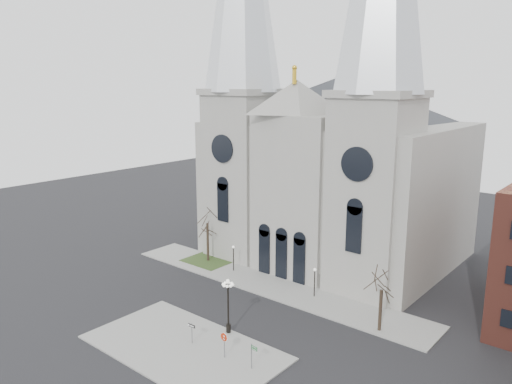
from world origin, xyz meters
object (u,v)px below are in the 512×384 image
Objects in this scene: stop_sign at (224,340)px; one_way_sign at (192,329)px; globe_lamp at (228,299)px; street_name_sign at (252,354)px.

one_way_sign is (-3.90, -0.12, -0.34)m from stop_sign.
street_name_sign is (5.69, -3.26, -2.04)m from globe_lamp.
street_name_sign is at bearing 26.45° from stop_sign.
street_name_sign is at bearing -29.81° from globe_lamp.
one_way_sign is at bearing -108.25° from globe_lamp.
stop_sign is 1.05× the size of street_name_sign.
street_name_sign is at bearing 0.20° from one_way_sign.
stop_sign is at bearing -173.28° from street_name_sign.
globe_lamp reaches higher than stop_sign.
globe_lamp is at bearing 153.43° from street_name_sign.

